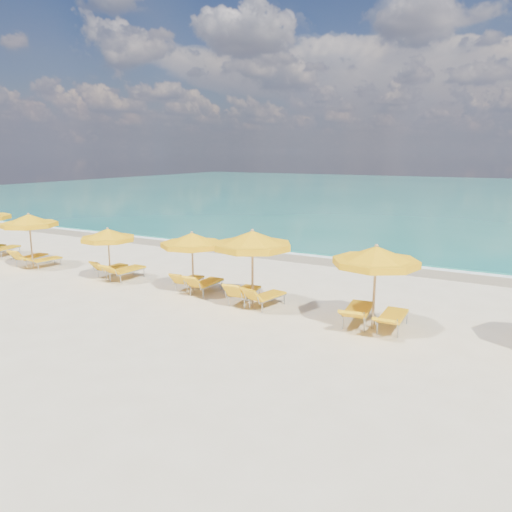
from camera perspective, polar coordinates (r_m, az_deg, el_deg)
The scene contains 21 objects.
ground_plane at distance 16.92m, azimuth -2.49°, elevation -4.89°, with size 120.00×120.00×0.00m, color beige.
ocean at distance 62.54m, azimuth 21.47°, elevation 6.56°, with size 120.00×80.00×0.30m, color #12685A.
wet_sand_band at distance 23.34m, azimuth 7.10°, elevation -0.29°, with size 120.00×2.60×0.01m, color tan.
foam_line at distance 24.06m, azimuth 7.83°, elevation 0.06°, with size 120.00×1.20×0.03m, color white.
whitecap_near at distance 34.37m, azimuth 3.92°, elevation 3.67°, with size 14.00×0.36×0.05m, color white.
umbrella_1 at distance 23.16m, azimuth -24.52°, elevation 3.67°, with size 2.39×2.39×2.35m.
umbrella_2 at distance 19.67m, azimuth -16.57°, elevation 2.28°, with size 2.58×2.58×2.07m.
umbrella_3 at distance 17.26m, azimuth -7.32°, elevation 1.76°, with size 2.57×2.57×2.20m.
umbrella_4 at distance 15.50m, azimuth -0.41°, elevation 1.76°, with size 2.81×2.81×2.53m.
umbrella_5 at distance 13.95m, azimuth 13.55°, elevation -0.09°, with size 2.74×2.74×2.42m.
lounger_0_right at distance 26.61m, azimuth -26.71°, elevation 0.50°, with size 0.89×1.80×0.79m.
lounger_1_left at distance 23.88m, azimuth -24.30°, elevation -0.44°, with size 0.82×1.80×0.85m.
lounger_1_right at distance 23.25m, azimuth -22.91°, elevation -0.70°, with size 0.73×1.71×0.60m.
lounger_2_left at distance 20.76m, azimuth -16.17°, elevation -1.63°, with size 0.60×1.60×0.76m.
lounger_2_right at distance 19.96m, azimuth -14.59°, elevation -1.98°, with size 0.71×1.92×0.81m.
lounger_3_left at distance 18.19m, azimuth -7.66°, elevation -3.13°, with size 0.65×1.60×0.77m.
lounger_3_right at distance 17.59m, azimuth -5.76°, elevation -3.54°, with size 0.62×1.74×0.83m.
lounger_4_left at distance 16.40m, azimuth -1.37°, elevation -4.60°, with size 0.77×1.82×0.88m.
lounger_4_right at distance 15.98m, azimuth 1.20°, elevation -5.10°, with size 0.87×1.74×0.82m.
lounger_5_left at distance 14.74m, azimuth 11.57°, elevation -6.69°, with size 0.92×2.15×0.78m.
lounger_5_right at distance 14.48m, azimuth 15.31°, elevation -7.29°, with size 0.69×1.96×0.70m.
Camera 1 is at (8.56, -13.76, 4.87)m, focal length 35.00 mm.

